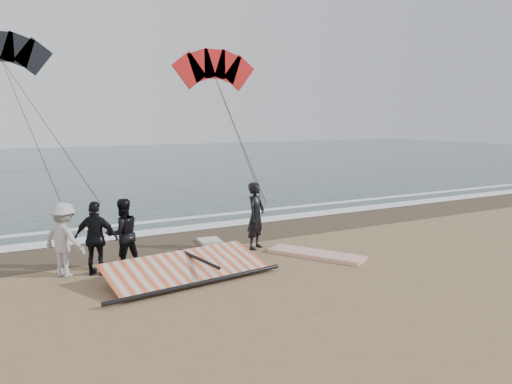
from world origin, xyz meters
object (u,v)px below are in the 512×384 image
(man_main, at_px, (256,216))
(board_cream, at_px, (217,248))
(sail_rig, at_px, (182,269))
(board_white, at_px, (316,254))

(man_main, height_order, board_cream, man_main)
(man_main, relative_size, board_cream, 0.81)
(sail_rig, bearing_deg, board_cream, 46.96)
(board_cream, relative_size, sail_rig, 0.54)
(board_cream, bearing_deg, man_main, -15.05)
(board_cream, xyz_separation_m, sail_rig, (-1.83, -1.96, 0.14))
(man_main, bearing_deg, board_white, -90.53)
(board_white, relative_size, board_cream, 1.12)
(man_main, height_order, board_white, man_main)
(board_cream, bearing_deg, board_white, -35.22)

